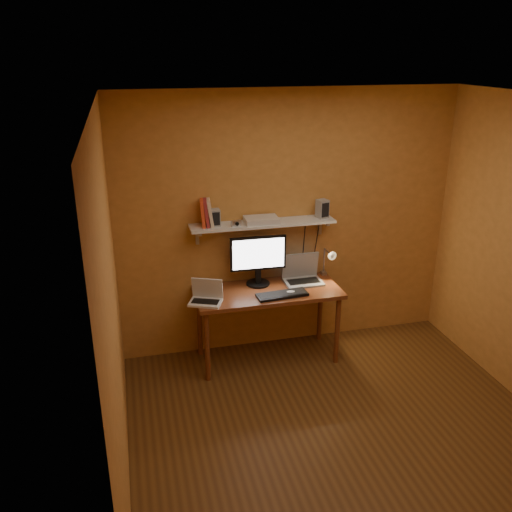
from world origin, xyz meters
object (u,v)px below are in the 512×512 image
object	(u,v)px
shelf_camera	(236,223)
speaker_left	(215,218)
mouse	(291,292)
desk	(268,298)
netbook	(206,296)
monitor	(258,258)
laptop	(302,274)
router	(261,220)
desk_lamp	(328,259)
speaker_right	(322,209)
wall_shelf	(263,224)
keyboard	(282,295)

from	to	relation	value
shelf_camera	speaker_left	bearing A→B (deg)	161.32
speaker_left	mouse	bearing A→B (deg)	-28.24
desk	netbook	distance (m)	0.64
desk	monitor	bearing A→B (deg)	109.80
laptop	speaker_left	bearing A→B (deg)	175.32
mouse	router	xyz separation A→B (m)	(-0.20, 0.33, 0.63)
netbook	monitor	bearing A→B (deg)	48.90
desk_lamp	speaker_right	distance (m)	0.52
monitor	shelf_camera	xyz separation A→B (m)	(-0.22, -0.03, 0.38)
desk	speaker_left	bearing A→B (deg)	157.19
desk_lamp	router	size ratio (longest dim) A/B	1.18
desk	speaker_right	world-z (taller)	speaker_right
wall_shelf	speaker_right	xyz separation A→B (m)	(0.60, 0.01, 0.11)
wall_shelf	desk_lamp	size ratio (longest dim) A/B	3.73
keyboard	speaker_left	bearing A→B (deg)	143.12
wall_shelf	mouse	size ratio (longest dim) A/B	14.19
wall_shelf	desk_lamp	distance (m)	0.77
keyboard	desk	bearing A→B (deg)	116.74
desk	desk_lamp	xyz separation A→B (m)	(0.66, 0.13, 0.29)
netbook	speaker_right	xyz separation A→B (m)	(1.21, 0.31, 0.66)
netbook	keyboard	size ratio (longest dim) A/B	0.72
desk	desk_lamp	size ratio (longest dim) A/B	3.73
desk_lamp	speaker_left	world-z (taller)	speaker_left
laptop	speaker_right	xyz separation A→B (m)	(0.21, 0.07, 0.64)
monitor	netbook	distance (m)	0.65
desk_lamp	speaker_right	xyz separation A→B (m)	(-0.06, 0.07, 0.51)
mouse	shelf_camera	bearing A→B (deg)	158.63
monitor	mouse	bearing A→B (deg)	-49.38
mouse	shelf_camera	xyz separation A→B (m)	(-0.46, 0.27, 0.64)
monitor	desk_lamp	world-z (taller)	monitor
desk	wall_shelf	size ratio (longest dim) A/B	1.00
laptop	keyboard	size ratio (longest dim) A/B	0.77
keyboard	desk_lamp	distance (m)	0.66
laptop	router	distance (m)	0.71
laptop	netbook	xyz separation A→B (m)	(-1.00, -0.24, -0.01)
laptop	keyboard	world-z (taller)	laptop
monitor	shelf_camera	distance (m)	0.44
desk_lamp	monitor	bearing A→B (deg)	177.52
wall_shelf	shelf_camera	bearing A→B (deg)	-167.02
keyboard	shelf_camera	xyz separation A→B (m)	(-0.37, 0.29, 0.64)
desk	laptop	bearing A→B (deg)	18.36
netbook	speaker_left	world-z (taller)	speaker_left
desk	laptop	world-z (taller)	laptop
laptop	mouse	bearing A→B (deg)	-126.82
mouse	desk_lamp	size ratio (longest dim) A/B	0.26
mouse	router	size ratio (longest dim) A/B	0.31
netbook	speaker_left	distance (m)	0.73
monitor	mouse	xyz separation A→B (m)	(0.24, -0.30, -0.26)
laptop	desk_lamp	world-z (taller)	desk_lamp
desk	netbook	xyz separation A→B (m)	(-0.61, -0.11, 0.14)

